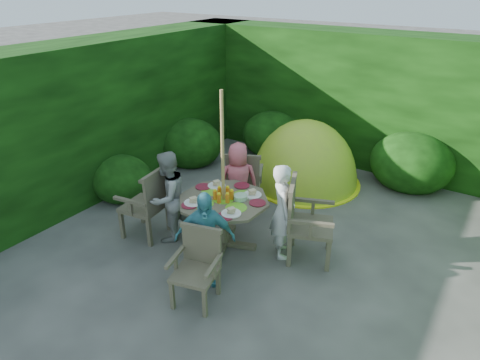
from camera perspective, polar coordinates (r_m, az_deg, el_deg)
The scene contains 13 objects.
ground at distance 5.68m, azimuth 7.05°, elevation -11.66°, with size 60.00×60.00×0.00m, color #42403B.
hedge_enclosure at distance 6.16m, azimuth 13.36°, elevation 4.30°, with size 9.00×9.00×2.50m.
patio_table at distance 5.76m, azimuth -2.16°, elevation -3.58°, with size 1.59×1.59×0.87m.
parasol_pole at distance 5.54m, azimuth -2.29°, elevation 0.83°, with size 0.04×0.04×2.20m, color olive.
garden_chair_right at distance 5.61m, azimuth 8.56°, elevation -5.30°, with size 0.75×0.80×1.06m.
garden_chair_left at distance 6.14m, azimuth -12.08°, elevation -2.92°, with size 0.63×0.68×1.02m.
garden_chair_back at distance 6.74m, azimuth 0.48°, elevation 0.07°, with size 0.73×0.70×0.95m.
garden_chair_front at distance 4.96m, azimuth -5.70°, elevation -11.22°, with size 0.61×0.57×0.86m.
child_right at distance 5.59m, azimuth 5.71°, elevation -4.16°, with size 0.48×0.31×1.31m, color silver.
child_left at distance 5.99m, azimuth -9.59°, elevation -2.23°, with size 0.64×0.50×1.32m, color gray.
child_back at distance 6.44m, azimuth -0.23°, elevation -0.20°, with size 0.60×0.39×1.22m, color #DB5A68.
child_front at distance 5.11m, azimuth -4.71°, elevation -7.82°, with size 0.72×0.30×1.23m, color teal.
dome_tent at distance 7.90m, azimuth 8.40°, elevation -0.27°, with size 2.03×2.03×2.32m.
Camera 1 is at (1.90, -4.10, 3.44)m, focal length 32.00 mm.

